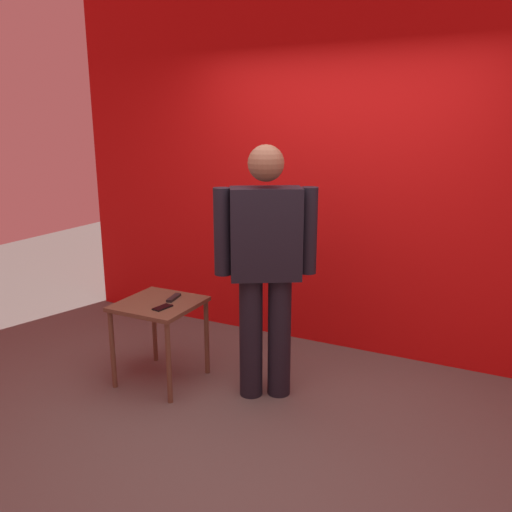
% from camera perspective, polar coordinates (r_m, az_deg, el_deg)
% --- Properties ---
extents(ground_plane, '(12.00, 12.00, 0.00)m').
position_cam_1_polar(ground_plane, '(3.41, 0.14, -19.08)').
color(ground_plane, '#59544F').
extents(back_wall_red, '(5.17, 0.12, 3.38)m').
position_cam_1_polar(back_wall_red, '(4.32, 9.57, 11.64)').
color(back_wall_red, red).
rests_on(back_wall_red, ground_plane).
extents(standing_person, '(0.66, 0.44, 1.76)m').
position_cam_1_polar(standing_person, '(3.48, 1.06, -0.59)').
color(standing_person, black).
rests_on(standing_person, ground_plane).
extents(side_table, '(0.55, 0.55, 0.62)m').
position_cam_1_polar(side_table, '(3.88, -10.61, -6.30)').
color(side_table, brown).
rests_on(side_table, ground_plane).
extents(cell_phone, '(0.09, 0.15, 0.01)m').
position_cam_1_polar(cell_phone, '(3.72, -10.28, -5.60)').
color(cell_phone, black).
rests_on(cell_phone, side_table).
extents(tv_remote, '(0.07, 0.18, 0.02)m').
position_cam_1_polar(tv_remote, '(3.89, -9.08, -4.57)').
color(tv_remote, black).
rests_on(tv_remote, side_table).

